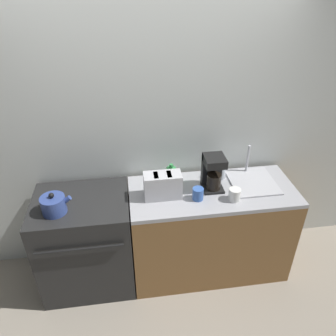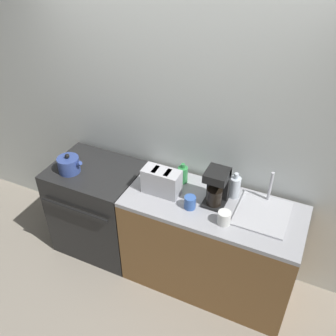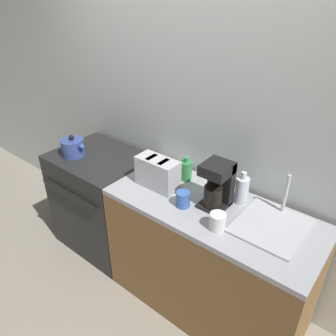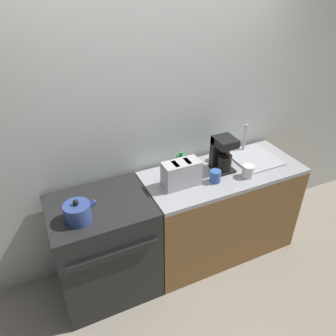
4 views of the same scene
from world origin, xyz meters
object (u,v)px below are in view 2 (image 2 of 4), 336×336
object	(u,v)px
bottle_green	(183,174)
cup_blue	(190,202)
cup_white	(224,218)
toaster	(162,182)
bottle_clear	(235,187)
stove	(99,207)
kettle	(69,165)
coffee_maker	(217,186)

from	to	relation	value
bottle_green	cup_blue	xyz separation A→B (m)	(0.18, -0.28, -0.02)
cup_white	cup_blue	world-z (taller)	cup_white
toaster	cup_blue	world-z (taller)	toaster
toaster	bottle_clear	distance (m)	0.59
stove	bottle_green	distance (m)	0.97
kettle	coffee_maker	xyz separation A→B (m)	(1.31, 0.16, 0.09)
kettle	cup_white	distance (m)	1.44
toaster	bottle_green	distance (m)	0.23
bottle_clear	cup_white	xyz separation A→B (m)	(0.02, -0.33, -0.04)
bottle_clear	cup_white	size ratio (longest dim) A/B	2.14
toaster	cup_white	xyz separation A→B (m)	(0.58, -0.13, -0.06)
toaster	cup_blue	bearing A→B (deg)	-15.33
kettle	toaster	world-z (taller)	toaster
stove	kettle	xyz separation A→B (m)	(-0.17, -0.11, 0.53)
toaster	cup_blue	distance (m)	0.30
kettle	toaster	size ratio (longest dim) A/B	0.78
stove	cup_blue	bearing A→B (deg)	-6.40
kettle	coffee_maker	size ratio (longest dim) A/B	0.76
kettle	bottle_clear	bearing A→B (deg)	11.33
stove	cup_white	size ratio (longest dim) A/B	8.69
bottle_green	cup_white	distance (m)	0.58
toaster	bottle_clear	xyz separation A→B (m)	(0.56, 0.20, -0.01)
toaster	coffee_maker	bearing A→B (deg)	9.46
toaster	bottle_clear	world-z (taller)	bottle_clear
stove	coffee_maker	size ratio (longest dim) A/B	2.96
coffee_maker	cup_blue	size ratio (longest dim) A/B	2.98
stove	bottle_green	bearing A→B (deg)	12.15
cup_blue	coffee_maker	bearing A→B (deg)	43.50
bottle_green	cup_white	bearing A→B (deg)	-35.04
stove	bottle_clear	size ratio (longest dim) A/B	4.06
cup_blue	cup_white	bearing A→B (deg)	-10.41
kettle	cup_blue	distance (m)	1.15
toaster	bottle_clear	bearing A→B (deg)	19.96
stove	kettle	size ratio (longest dim) A/B	3.88
cup_blue	bottle_clear	bearing A→B (deg)	45.64
bottle_green	cup_white	xyz separation A→B (m)	(0.48, -0.33, -0.02)
stove	coffee_maker	bearing A→B (deg)	2.12
stove	bottle_clear	xyz separation A→B (m)	(1.25, 0.17, 0.55)
bottle_green	cup_blue	world-z (taller)	bottle_green
stove	bottle_green	world-z (taller)	bottle_green
stove	coffee_maker	world-z (taller)	coffee_maker
stove	bottle_green	xyz separation A→B (m)	(0.79, 0.17, 0.53)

